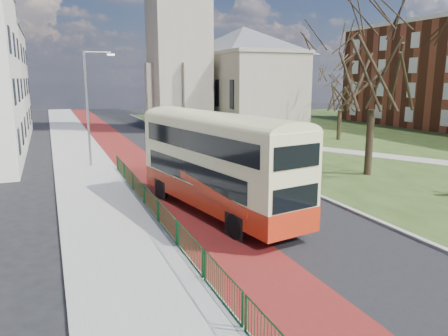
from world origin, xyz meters
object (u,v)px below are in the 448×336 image
bus (217,159)px  winter_tree_far (341,87)px  winter_tree_near (375,56)px  streetlamp (89,103)px

bus → winter_tree_far: size_ratio=1.45×
bus → winter_tree_far: 27.84m
bus → winter_tree_far: (20.57, 18.56, 2.76)m
winter_tree_near → bus: bearing=-161.7°
streetlamp → winter_tree_near: (16.52, -9.51, 3.01)m
streetlamp → winter_tree_far: size_ratio=1.04×
streetlamp → bus: 14.34m
streetlamp → winter_tree_near: 19.30m
streetlamp → bus: streetlamp is taller
streetlamp → winter_tree_far: 25.43m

